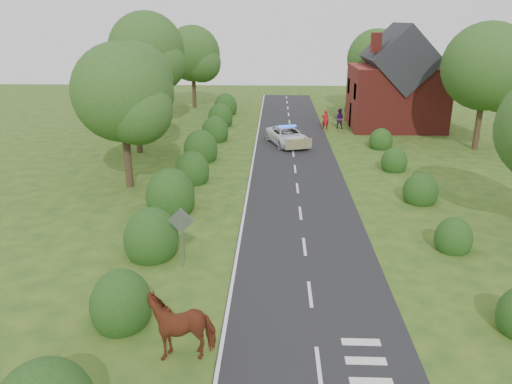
{
  "coord_description": "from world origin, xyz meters",
  "views": [
    {
      "loc": [
        -1.33,
        -15.97,
        9.5
      ],
      "look_at": [
        -2.27,
        7.54,
        1.3
      ],
      "focal_mm": 35.0,
      "sensor_mm": 36.0,
      "label": 1
    }
  ],
  "objects_px": {
    "cow": "(182,327)",
    "police_van": "(287,136)",
    "road_sign": "(181,229)",
    "pedestrian_purple": "(339,118)",
    "pedestrian_red": "(325,120)"
  },
  "relations": [
    {
      "from": "police_van",
      "to": "pedestrian_purple",
      "type": "xyz_separation_m",
      "value": [
        4.83,
        6.45,
        0.21
      ]
    },
    {
      "from": "pedestrian_purple",
      "to": "road_sign",
      "type": "bearing_deg",
      "value": 87.49
    },
    {
      "from": "pedestrian_purple",
      "to": "pedestrian_red",
      "type": "bearing_deg",
      "value": 40.42
    },
    {
      "from": "pedestrian_red",
      "to": "pedestrian_purple",
      "type": "bearing_deg",
      "value": -153.39
    },
    {
      "from": "cow",
      "to": "police_van",
      "type": "xyz_separation_m",
      "value": [
        3.64,
        26.23,
        -0.12
      ]
    },
    {
      "from": "road_sign",
      "to": "cow",
      "type": "xyz_separation_m",
      "value": [
        0.96,
        -5.39,
        -0.83
      ]
    },
    {
      "from": "road_sign",
      "to": "police_van",
      "type": "height_order",
      "value": "road_sign"
    },
    {
      "from": "cow",
      "to": "pedestrian_purple",
      "type": "height_order",
      "value": "pedestrian_purple"
    },
    {
      "from": "cow",
      "to": "pedestrian_red",
      "type": "xyz_separation_m",
      "value": [
        7.17,
        32.1,
        0.06
      ]
    },
    {
      "from": "cow",
      "to": "pedestrian_red",
      "type": "relative_size",
      "value": 1.32
    },
    {
      "from": "police_van",
      "to": "pedestrian_red",
      "type": "distance_m",
      "value": 6.86
    },
    {
      "from": "road_sign",
      "to": "pedestrian_red",
      "type": "height_order",
      "value": "road_sign"
    },
    {
      "from": "police_van",
      "to": "pedestrian_red",
      "type": "relative_size",
      "value": 3.14
    },
    {
      "from": "pedestrian_red",
      "to": "pedestrian_purple",
      "type": "distance_m",
      "value": 1.42
    },
    {
      "from": "road_sign",
      "to": "pedestrian_red",
      "type": "xyz_separation_m",
      "value": [
        8.13,
        26.71,
        -0.77
      ]
    }
  ]
}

